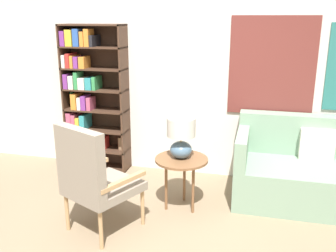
# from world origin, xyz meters

# --- Properties ---
(wall_back) EXTENTS (6.40, 0.08, 2.70)m
(wall_back) POSITION_xyz_m (0.05, 2.03, 1.35)
(wall_back) COLOR silver
(wall_back) RESTS_ON ground_plane
(bookshelf) EXTENTS (0.81, 0.30, 1.86)m
(bookshelf) POSITION_xyz_m (-1.21, 1.84, 0.90)
(bookshelf) COLOR #422B1E
(bookshelf) RESTS_ON ground_plane
(armchair) EXTENTS (0.76, 0.78, 1.05)m
(armchair) POSITION_xyz_m (-0.51, 0.38, 0.58)
(armchair) COLOR tan
(armchair) RESTS_ON ground_plane
(couch) EXTENTS (1.70, 0.90, 0.89)m
(couch) POSITION_xyz_m (1.55, 1.56, 0.33)
(couch) COLOR gray
(couch) RESTS_ON ground_plane
(side_table) EXTENTS (0.55, 0.55, 0.55)m
(side_table) POSITION_xyz_m (0.17, 1.05, 0.50)
(side_table) COLOR brown
(side_table) RESTS_ON ground_plane
(table_lamp) EXTENTS (0.29, 0.29, 0.43)m
(table_lamp) POSITION_xyz_m (0.16, 1.07, 0.80)
(table_lamp) COLOR slate
(table_lamp) RESTS_ON side_table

